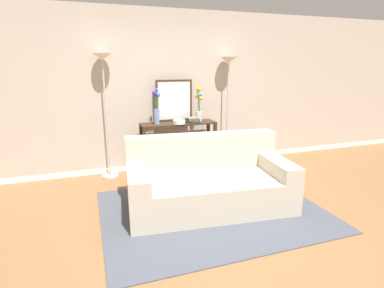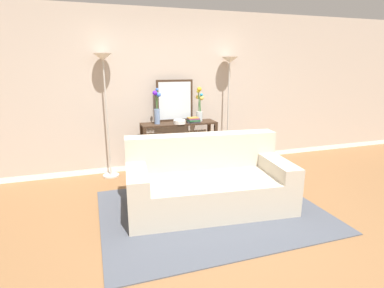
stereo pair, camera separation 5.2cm
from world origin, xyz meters
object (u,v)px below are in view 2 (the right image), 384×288
at_px(book_stack, 193,120).
at_px(console_table, 179,138).
at_px(floor_lamp_left, 104,82).
at_px(vase_tall_flowers, 157,109).
at_px(floor_lamp_right, 229,81).
at_px(vase_short_flowers, 199,106).
at_px(couch, 207,183).
at_px(book_row_under_console, 161,170).
at_px(fruit_bowl, 179,122).
at_px(wall_mirror, 175,101).

bearing_deg(book_stack, console_table, 159.05).
distance_m(floor_lamp_left, vase_tall_flowers, 0.89).
relative_size(floor_lamp_right, vase_short_flowers, 3.31).
height_order(couch, console_table, couch).
bearing_deg(vase_short_flowers, floor_lamp_right, 9.99).
xyz_separation_m(floor_lamp_right, book_row_under_console, (-1.25, -0.12, -1.43)).
relative_size(floor_lamp_right, vase_tall_flowers, 3.33).
distance_m(floor_lamp_left, book_stack, 1.51).
distance_m(floor_lamp_left, fruit_bowl, 1.30).
height_order(floor_lamp_left, fruit_bowl, floor_lamp_left).
height_order(console_table, book_stack, book_stack).
bearing_deg(floor_lamp_right, book_row_under_console, -174.74).
height_order(console_table, wall_mirror, wall_mirror).
bearing_deg(fruit_bowl, vase_tall_flowers, 163.86).
relative_size(floor_lamp_left, floor_lamp_right, 1.02).
bearing_deg(console_table, floor_lamp_right, 7.02).
bearing_deg(wall_mirror, book_stack, -43.15).
xyz_separation_m(couch, book_row_under_console, (-0.29, 1.38, -0.25)).
distance_m(fruit_bowl, book_stack, 0.25).
relative_size(vase_short_flowers, book_stack, 2.56).
distance_m(vase_tall_flowers, fruit_bowl, 0.41).
height_order(wall_mirror, book_stack, wall_mirror).
xyz_separation_m(console_table, book_row_under_console, (-0.32, -0.00, -0.52)).
distance_m(couch, fruit_bowl, 1.39).
height_order(floor_lamp_right, book_row_under_console, floor_lamp_right).
bearing_deg(fruit_bowl, book_row_under_console, 159.70).
distance_m(wall_mirror, vase_tall_flowers, 0.39).
distance_m(floor_lamp_left, vase_short_flowers, 1.56).
xyz_separation_m(couch, vase_short_flowers, (0.39, 1.39, 0.79)).
relative_size(floor_lamp_right, fruit_bowl, 9.50).
bearing_deg(wall_mirror, couch, -89.93).
relative_size(console_table, fruit_bowl, 6.23).
height_order(couch, floor_lamp_left, floor_lamp_left).
bearing_deg(book_stack, floor_lamp_right, 15.74).
relative_size(vase_tall_flowers, book_row_under_console, 1.48).
bearing_deg(vase_tall_flowers, wall_mirror, 25.03).
height_order(fruit_bowl, book_stack, book_stack).
xyz_separation_m(console_table, vase_tall_flowers, (-0.36, -0.01, 0.50)).
relative_size(console_table, book_row_under_console, 3.24).
bearing_deg(book_row_under_console, vase_tall_flowers, -166.90).
distance_m(floor_lamp_left, wall_mirror, 1.15).
bearing_deg(fruit_bowl, wall_mirror, 90.72).
bearing_deg(book_row_under_console, floor_lamp_right, 5.26).
bearing_deg(wall_mirror, floor_lamp_right, -1.90).
bearing_deg(vase_tall_flowers, fruit_bowl, -16.14).
bearing_deg(book_stack, fruit_bowl, -174.46).
height_order(wall_mirror, fruit_bowl, wall_mirror).
xyz_separation_m(couch, vase_tall_flowers, (-0.34, 1.37, 0.77)).
height_order(couch, wall_mirror, wall_mirror).
xyz_separation_m(couch, floor_lamp_right, (0.96, 1.50, 1.18)).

